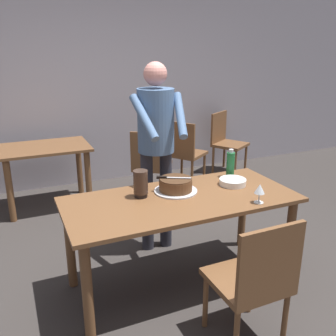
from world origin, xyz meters
The scene contains 15 objects.
ground_plane centered at (0.00, 0.00, 0.00)m, with size 14.00×14.00×0.00m, color #383330.
back_wall centered at (0.00, 2.73, 1.35)m, with size 10.00×0.12×2.70m, color #ADA8B2.
main_dining_table centered at (0.00, 0.00, 0.64)m, with size 1.76×0.79×0.75m.
cake_on_platter centered at (0.01, 0.13, 0.80)m, with size 0.34×0.34×0.11m.
cake_knife centered at (-0.05, 0.16, 0.87)m, with size 0.25×0.14×0.02m.
plate_stack centered at (0.51, 0.08, 0.78)m, with size 0.22×0.22×0.05m.
wine_glass_near centered at (0.48, -0.31, 0.85)m, with size 0.08×0.08×0.14m.
water_bottle centered at (0.59, 0.25, 0.86)m, with size 0.07×0.07×0.25m.
hurricane_lamp centered at (-0.27, 0.14, 0.86)m, with size 0.11×0.11×0.21m.
person_cutting_cake centered at (0.05, 0.61, 1.08)m, with size 0.47×0.56×1.72m.
chair_near_side centered at (0.13, -0.77, 0.49)m, with size 0.44×0.44×0.90m.
background_table centered at (-0.78, 2.03, 0.58)m, with size 1.00×0.70×0.74m.
background_chair_0 centered at (1.01, 2.01, 0.49)m, with size 0.61×0.61×0.90m.
background_chair_1 centered at (0.40, 1.67, 0.49)m, with size 0.61×0.61×0.90m.
background_chair_3 centered at (1.85, 2.29, 0.49)m, with size 0.60×0.60×0.90m.
Camera 1 is at (-1.13, -2.33, 1.84)m, focal length 39.73 mm.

